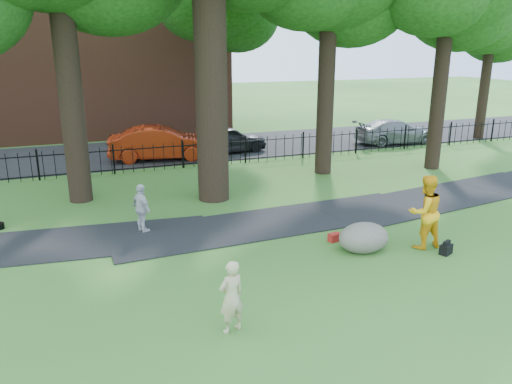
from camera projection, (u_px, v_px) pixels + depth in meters
name	position (u px, v px, depth m)	size (l,w,h in m)	color
ground	(297.00, 281.00, 11.80)	(120.00, 120.00, 0.00)	#305B1F
footpath	(272.00, 223.00, 15.63)	(36.00, 2.60, 0.03)	black
street	(166.00, 151.00, 26.13)	(80.00, 7.00, 0.02)	black
iron_fence	(183.00, 155.00, 22.38)	(44.00, 0.04, 1.20)	black
brick_building	(70.00, 33.00, 30.23)	(18.00, 8.00, 12.00)	brown
woman	(231.00, 297.00, 9.54)	(0.54, 0.36, 1.48)	tan
man	(425.00, 212.00, 13.49)	(0.99, 0.78, 2.05)	#F9AC15
pedestrian	(142.00, 208.00, 14.65)	(0.87, 0.36, 1.48)	#B6B6BB
boulder	(364.00, 236.00, 13.46)	(1.41, 1.06, 0.82)	#636053
backpack	(446.00, 249.00, 13.27)	(0.36, 0.23, 0.27)	black
red_bag	(334.00, 237.00, 14.14)	(0.34, 0.21, 0.23)	#A01B17
red_sedan	(161.00, 143.00, 23.95)	(1.71, 4.91, 1.62)	maroon
grey_car	(227.00, 139.00, 25.55)	(1.63, 4.05, 1.38)	black
silver_car	(395.00, 132.00, 27.93)	(1.87, 4.59, 1.33)	gray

